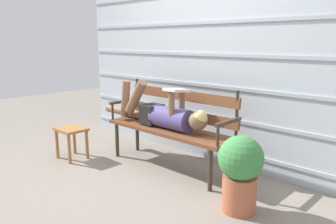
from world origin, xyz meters
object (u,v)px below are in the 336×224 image
footstool (71,135)px  park_bench (172,122)px  reclining_person (161,113)px  potted_plant (240,170)px

footstool → park_bench: bearing=32.0°
park_bench → reclining_person: (-0.10, -0.07, 0.10)m
footstool → reclining_person: bearing=31.8°
footstool → potted_plant: size_ratio=0.58×
park_bench → reclining_person: reclining_person is taller
reclining_person → potted_plant: bearing=-14.0°
park_bench → potted_plant: (1.10, -0.36, -0.14)m
park_bench → reclining_person: 0.15m
park_bench → potted_plant: 1.16m
reclining_person → potted_plant: 1.25m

